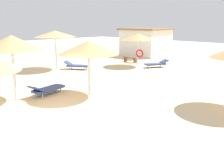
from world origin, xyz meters
The scene contains 10 objects.
ground_plane centered at (0.00, 0.00, 0.00)m, with size 80.00×80.00×0.00m, color beige.
parasol_1 centered at (-8.51, 5.43, 2.72)m, with size 3.14×3.14×2.97m.
parasol_3 centered at (-1.34, 2.75, 2.38)m, with size 2.95×2.95×2.71m.
parasol_4 centered at (-4.86, 10.98, 2.40)m, with size 2.75×2.75×2.71m.
parasol_7 centered at (-3.17, -0.21, 2.66)m, with size 2.74×2.74×3.01m.
lounger_1 centered at (-7.31, 6.43, 0.31)m, with size 1.95×1.57×0.65m.
lounger_3 centered at (-2.84, 1.22, 0.31)m, with size 1.01×2.00×0.63m.
lounger_4 centered at (-3.30, 11.54, 0.31)m, with size 1.44×2.00×0.62m.
bench_0 centered at (-6.51, 12.01, 0.35)m, with size 1.52×0.47×0.49m.
beach_cabana centered at (-8.50, 16.90, 1.51)m, with size 4.77×4.32×2.99m.
Camera 1 is at (7.63, -4.74, 3.52)m, focal length 38.54 mm.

